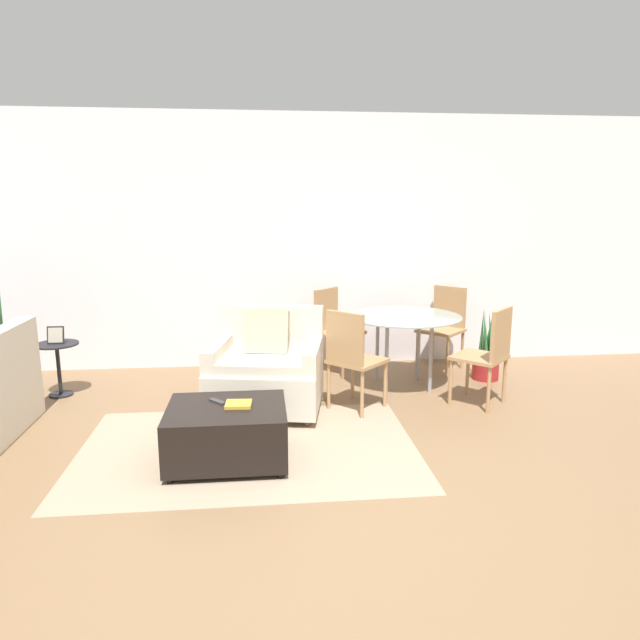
{
  "coord_description": "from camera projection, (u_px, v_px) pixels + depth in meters",
  "views": [
    {
      "loc": [
        -0.41,
        -2.99,
        1.8
      ],
      "look_at": [
        0.13,
        2.09,
        0.75
      ],
      "focal_mm": 32.0,
      "sensor_mm": 36.0,
      "label": 1
    }
  ],
  "objects": [
    {
      "name": "book_stack",
      "position": [
        239.0,
        404.0,
        4.0
      ],
      "size": [
        0.19,
        0.17,
        0.02
      ],
      "color": "gold",
      "rests_on": "ottoman"
    },
    {
      "name": "dining_chair_far_left",
      "position": [
        333.0,
        324.0,
        6.14
      ],
      "size": [
        0.59,
        0.59,
        0.9
      ],
      "color": "tan",
      "rests_on": "ground_plane"
    },
    {
      "name": "picture_frame",
      "position": [
        56.0,
        335.0,
        5.32
      ],
      "size": [
        0.15,
        0.06,
        0.16
      ],
      "color": "black",
      "rests_on": "side_table"
    },
    {
      "name": "area_rug",
      "position": [
        249.0,
        448.0,
        4.26
      ],
      "size": [
        2.5,
        1.68,
        0.01
      ],
      "color": "gray",
      "rests_on": "ground_plane"
    },
    {
      "name": "dining_chair_far_right",
      "position": [
        445.0,
        322.0,
        6.27
      ],
      "size": [
        0.59,
        0.59,
        0.9
      ],
      "color": "tan",
      "rests_on": "ground_plane"
    },
    {
      "name": "tv_remote_primary",
      "position": [
        217.0,
        401.0,
        4.08
      ],
      "size": [
        0.13,
        0.14,
        0.01
      ],
      "color": "#333338",
      "rests_on": "ottoman"
    },
    {
      "name": "potted_plant_small",
      "position": [
        486.0,
        360.0,
        5.91
      ],
      "size": [
        0.27,
        0.27,
        0.75
      ],
      "color": "maroon",
      "rests_on": "ground_plane"
    },
    {
      "name": "dining_chair_near_left",
      "position": [
        352.0,
        354.0,
        4.94
      ],
      "size": [
        0.59,
        0.59,
        0.9
      ],
      "color": "tan",
      "rests_on": "ground_plane"
    },
    {
      "name": "wall_back",
      "position": [
        296.0,
        242.0,
        6.28
      ],
      "size": [
        12.0,
        0.06,
        2.75
      ],
      "color": "white",
      "rests_on": "ground_plane"
    },
    {
      "name": "ottoman",
      "position": [
        227.0,
        431.0,
        4.01
      ],
      "size": [
        0.83,
        0.69,
        0.4
      ],
      "color": "black",
      "rests_on": "ground_plane"
    },
    {
      "name": "dining_table",
      "position": [
        404.0,
        323.0,
        5.58
      ],
      "size": [
        1.11,
        1.11,
        0.72
      ],
      "color": "#8C9E99",
      "rests_on": "ground_plane"
    },
    {
      "name": "armchair",
      "position": [
        267.0,
        371.0,
        5.02
      ],
      "size": [
        1.09,
        1.0,
        0.88
      ],
      "color": "beige",
      "rests_on": "ground_plane"
    },
    {
      "name": "side_table",
      "position": [
        58.0,
        359.0,
        5.37
      ],
      "size": [
        0.4,
        0.4,
        0.51
      ],
      "color": "black",
      "rests_on": "ground_plane"
    },
    {
      "name": "ground_plane",
      "position": [
        335.0,
        518.0,
        3.31
      ],
      "size": [
        20.0,
        20.0,
        0.0
      ],
      "primitive_type": "plane",
      "color": "brown"
    },
    {
      "name": "dining_chair_near_right",
      "position": [
        489.0,
        350.0,
        5.07
      ],
      "size": [
        0.59,
        0.59,
        0.9
      ],
      "color": "tan",
      "rests_on": "ground_plane"
    }
  ]
}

